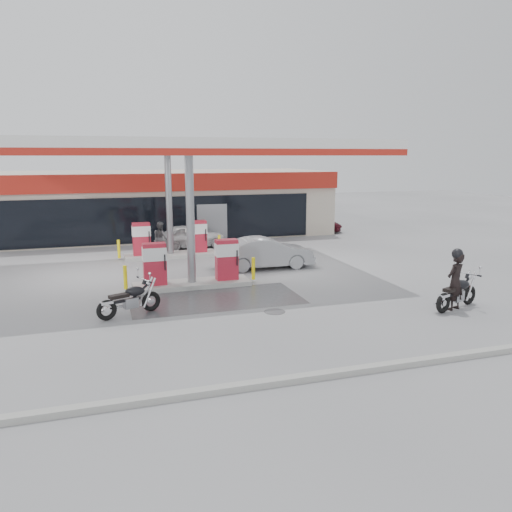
% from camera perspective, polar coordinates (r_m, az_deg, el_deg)
% --- Properties ---
extents(ground, '(90.00, 90.00, 0.00)m').
position_cam_1_polar(ground, '(17.73, -6.17, -5.05)').
color(ground, gray).
rests_on(ground, ground).
extents(wet_patch, '(6.00, 3.00, 0.00)m').
position_cam_1_polar(wet_patch, '(17.82, -4.58, -4.92)').
color(wet_patch, '#4C4C4F').
rests_on(wet_patch, ground).
extents(drain_cover, '(0.70, 0.70, 0.01)m').
position_cam_1_polar(drain_cover, '(16.38, 2.14, -6.37)').
color(drain_cover, '#38383A').
rests_on(drain_cover, ground).
extents(kerb, '(28.00, 0.25, 0.15)m').
position_cam_1_polar(kerb, '(11.35, 1.00, -14.36)').
color(kerb, gray).
rests_on(kerb, ground).
extents(store_building, '(22.00, 8.22, 4.00)m').
position_cam_1_polar(store_building, '(32.93, -11.71, 5.98)').
color(store_building, beige).
rests_on(store_building, ground).
extents(canopy, '(16.00, 10.02, 5.51)m').
position_cam_1_polar(canopy, '(21.93, -9.09, 11.98)').
color(canopy, silver).
rests_on(canopy, ground).
extents(pump_island_near, '(5.14, 1.30, 1.78)m').
position_cam_1_polar(pump_island_near, '(19.45, -7.37, -1.43)').
color(pump_island_near, '#9E9E99').
rests_on(pump_island_near, ground).
extents(pump_island_far, '(5.14, 1.30, 1.78)m').
position_cam_1_polar(pump_island_far, '(25.27, -9.76, 1.48)').
color(pump_island_far, '#9E9E99').
rests_on(pump_island_far, ground).
extents(main_motorcycle, '(2.14, 1.06, 1.14)m').
position_cam_1_polar(main_motorcycle, '(17.88, 22.02, -4.01)').
color(main_motorcycle, black).
rests_on(main_motorcycle, ground).
extents(biker_main, '(0.82, 0.69, 1.93)m').
position_cam_1_polar(biker_main, '(17.60, 21.81, -2.69)').
color(biker_main, black).
rests_on(biker_main, ground).
extents(parked_motorcycle, '(2.07, 1.07, 1.12)m').
position_cam_1_polar(parked_motorcycle, '(16.37, -14.17, -4.94)').
color(parked_motorcycle, black).
rests_on(parked_motorcycle, ground).
extents(sedan_white, '(3.99, 1.95, 1.31)m').
position_cam_1_polar(sedan_white, '(27.63, -7.50, 2.28)').
color(sedan_white, '#BDBEC0').
rests_on(sedan_white, ground).
extents(attendant, '(0.87, 0.97, 1.66)m').
position_cam_1_polar(attendant, '(26.19, -10.85, 2.06)').
color(attendant, '#535358').
rests_on(attendant, ground).
extents(hatchback_silver, '(4.26, 1.57, 1.39)m').
position_cam_1_polar(hatchback_silver, '(22.46, 1.17, 0.37)').
color(hatchback_silver, '#93969B').
rests_on(hatchback_silver, ground).
extents(parked_car_right, '(4.40, 2.85, 1.13)m').
position_cam_1_polar(parked_car_right, '(33.18, 6.32, 3.68)').
color(parked_car_right, '#4E111B').
rests_on(parked_car_right, ground).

